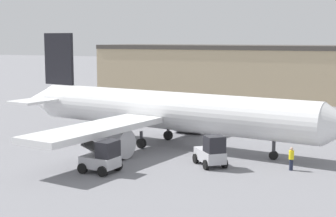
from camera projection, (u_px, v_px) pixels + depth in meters
ground_plane at (168, 146)px, 47.43m from camera, size 400.00×400.00×0.00m
terminal_building at (320, 73)px, 80.77m from camera, size 74.56×12.68×8.71m
airplane at (160, 111)px, 47.49m from camera, size 35.10×30.69×10.36m
ground_crew_worker at (291, 158)px, 38.46m from camera, size 0.39×0.39×1.76m
baggage_tug at (211, 152)px, 39.59m from camera, size 3.28×3.35×2.50m
belt_loader_truck at (102, 158)px, 37.79m from camera, size 2.72×2.35×2.42m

